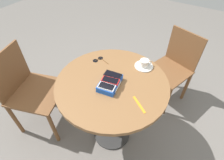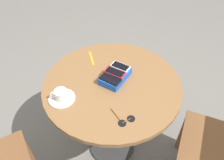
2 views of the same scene
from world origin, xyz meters
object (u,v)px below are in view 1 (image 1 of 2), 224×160
object	(u,v)px
saucer	(144,66)
chair_near_window	(172,68)
phone_white	(107,87)
chair_far_side	(31,90)
phone_red	(110,80)
phone_black	(113,75)
coffee_cup	(145,63)
sunglasses	(99,60)
round_table	(112,93)
lanyard_strap	(139,104)
phone_box	(110,83)

from	to	relation	value
saucer	chair_near_window	size ratio (longest dim) A/B	0.18
phone_white	chair_far_side	bearing A→B (deg)	100.64
phone_red	phone_black	distance (m)	0.06
saucer	coffee_cup	distance (m)	0.03
phone_white	phone_black	xyz separation A→B (m)	(0.13, 0.03, -0.00)
saucer	chair_far_side	distance (m)	1.08
phone_black	chair_far_side	distance (m)	0.86
saucer	sunglasses	xyz separation A→B (m)	(-0.12, 0.37, -0.00)
phone_red	round_table	bearing A→B (deg)	14.07
phone_white	sunglasses	xyz separation A→B (m)	(0.27, 0.26, -0.05)
phone_black	phone_red	bearing A→B (deg)	-164.15
phone_red	sunglasses	distance (m)	0.33
phone_white	chair_far_side	size ratio (longest dim) A/B	0.15
phone_black	chair_far_side	bearing A→B (deg)	110.12
saucer	chair_far_side	xyz separation A→B (m)	(-0.54, 0.88, -0.30)
phone_black	coffee_cup	size ratio (longest dim) A/B	1.58
phone_white	chair_far_side	distance (m)	0.86
phone_black	lanyard_strap	size ratio (longest dim) A/B	0.90
round_table	phone_white	xyz separation A→B (m)	(-0.10, -0.02, 0.18)
round_table	chair_far_side	distance (m)	0.81
sunglasses	phone_box	bearing A→B (deg)	-130.00
coffee_cup	chair_near_window	xyz separation A→B (m)	(0.52, -0.15, -0.36)
round_table	lanyard_strap	bearing A→B (deg)	-107.99
phone_white	phone_black	bearing A→B (deg)	12.20
lanyard_strap	sunglasses	distance (m)	0.57
phone_box	lanyard_strap	size ratio (longest dim) A/B	1.47
round_table	phone_box	world-z (taller)	phone_box
phone_black	phone_box	bearing A→B (deg)	-166.78
phone_red	saucer	distance (m)	0.35
phone_white	phone_red	xyz separation A→B (m)	(0.07, 0.01, 0.00)
phone_box	phone_black	world-z (taller)	phone_black
phone_box	phone_red	size ratio (longest dim) A/B	1.62
saucer	phone_white	bearing A→B (deg)	164.55
phone_box	lanyard_strap	xyz separation A→B (m)	(-0.05, -0.26, -0.02)
phone_box	lanyard_strap	distance (m)	0.27
chair_far_side	phone_white	bearing A→B (deg)	-79.36
saucer	coffee_cup	world-z (taller)	coffee_cup
coffee_cup	round_table	bearing A→B (deg)	156.11
round_table	phone_white	distance (m)	0.21
lanyard_strap	sunglasses	xyz separation A→B (m)	(0.26, 0.51, 0.00)
phone_white	sunglasses	world-z (taller)	phone_white
phone_white	sunglasses	size ratio (longest dim) A/B	0.86
sunglasses	chair_far_side	world-z (taller)	chair_far_side
phone_white	saucer	world-z (taller)	phone_white
sunglasses	phone_red	bearing A→B (deg)	-129.61
lanyard_strap	chair_near_window	bearing A→B (deg)	-0.86
lanyard_strap	round_table	bearing A→B (deg)	72.01
phone_white	phone_black	distance (m)	0.13
phone_red	chair_far_side	bearing A→B (deg)	105.42
phone_red	saucer	xyz separation A→B (m)	(0.33, -0.12, -0.05)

